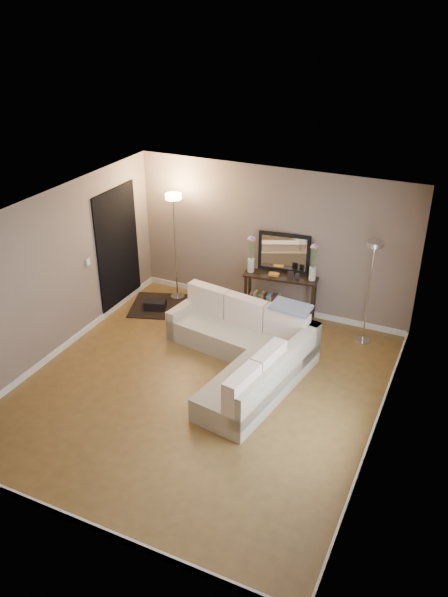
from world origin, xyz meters
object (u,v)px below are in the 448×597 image
at_px(sectional_sofa, 246,349).
at_px(floor_lamp_lit, 175,226).
at_px(console_table, 276,293).
at_px(floor_lamp_unlit, 371,273).

xyz_separation_m(sectional_sofa, floor_lamp_lit, (-2.07, 1.58, 1.11)).
relative_size(sectional_sofa, floor_lamp_lit, 1.30).
relative_size(sectional_sofa, console_table, 2.02).
distance_m(sectional_sofa, console_table, 1.72).
distance_m(console_table, floor_lamp_unlit, 1.83).
xyz_separation_m(console_table, floor_lamp_unlit, (1.63, -0.22, 0.81)).
bearing_deg(floor_lamp_lit, console_table, 4.10).
relative_size(console_table, floor_lamp_unlit, 0.74).
relative_size(sectional_sofa, floor_lamp_unlit, 1.49).
bearing_deg(sectional_sofa, floor_lamp_unlit, 45.47).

